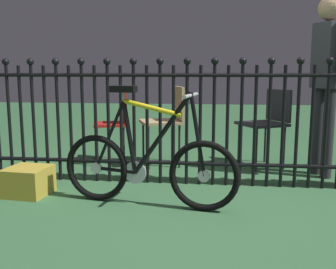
# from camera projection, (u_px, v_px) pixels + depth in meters

# --- Properties ---
(ground_plane) EXTENTS (20.00, 20.00, 0.00)m
(ground_plane) POSITION_uv_depth(u_px,v_px,m) (183.00, 211.00, 2.93)
(ground_plane) COLOR #36653D
(iron_fence) EXTENTS (4.07, 0.07, 1.21)m
(iron_fence) POSITION_uv_depth(u_px,v_px,m) (183.00, 118.00, 3.56)
(iron_fence) COLOR black
(iron_fence) RESTS_ON ground
(bicycle) EXTENTS (1.42, 0.40, 0.94)m
(bicycle) POSITION_uv_depth(u_px,v_px,m) (148.00, 165.00, 3.01)
(bicycle) COLOR black
(bicycle) RESTS_ON ground
(chair_tan) EXTENTS (0.55, 0.55, 0.88)m
(chair_tan) POSITION_uv_depth(u_px,v_px,m) (168.00, 116.00, 4.32)
(chair_tan) COLOR black
(chair_tan) RESTS_ON ground
(chair_red) EXTENTS (0.46, 0.46, 0.82)m
(chair_red) POSITION_uv_depth(u_px,v_px,m) (116.00, 119.00, 4.45)
(chair_red) COLOR black
(chair_red) RESTS_ON ground
(chair_charcoal) EXTENTS (0.59, 0.59, 0.85)m
(chair_charcoal) POSITION_uv_depth(u_px,v_px,m) (268.00, 119.00, 4.25)
(chair_charcoal) COLOR black
(chair_charcoal) RESTS_ON ground
(person_visitor) EXTENTS (0.27, 0.45, 1.76)m
(person_visitor) POSITION_uv_depth(u_px,v_px,m) (327.00, 69.00, 3.77)
(person_visitor) COLOR #2D2D33
(person_visitor) RESTS_ON ground
(display_crate) EXTENTS (0.37, 0.37, 0.24)m
(display_crate) POSITION_uv_depth(u_px,v_px,m) (28.00, 181.00, 3.31)
(display_crate) COLOR #B29933
(display_crate) RESTS_ON ground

